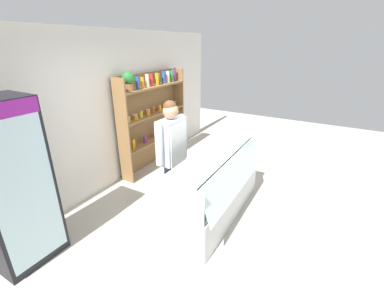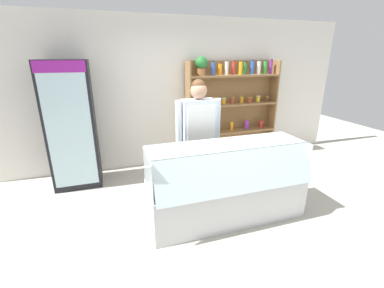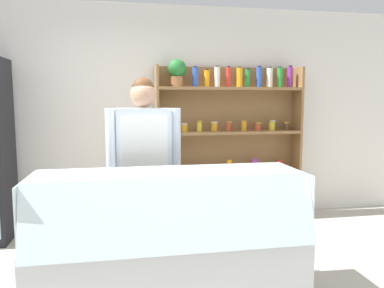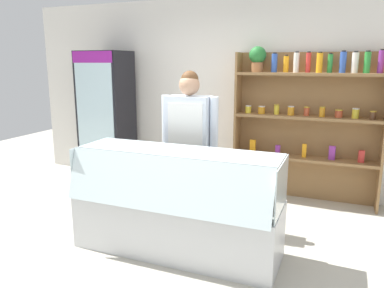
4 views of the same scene
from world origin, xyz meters
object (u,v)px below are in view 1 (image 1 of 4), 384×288
at_px(deli_display_case, 216,196).
at_px(drinks_fridge, 11,186).
at_px(shop_clerk, 172,147).
at_px(shelving_unit, 151,113).

bearing_deg(deli_display_case, drinks_fridge, 139.20).
bearing_deg(shop_clerk, deli_display_case, -78.07).
height_order(shelving_unit, deli_display_case, shelving_unit).
xyz_separation_m(drinks_fridge, shelving_unit, (2.85, 0.27, 0.15)).
relative_size(shelving_unit, shop_clerk, 1.17).
xyz_separation_m(deli_display_case, shop_clerk, (-0.14, 0.67, 0.72)).
distance_m(shelving_unit, deli_display_case, 2.29).
distance_m(drinks_fridge, shelving_unit, 2.87).
relative_size(shelving_unit, deli_display_case, 1.02).
xyz_separation_m(drinks_fridge, deli_display_case, (1.90, -1.64, -0.67)).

